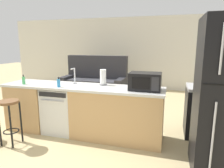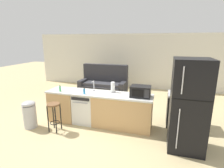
# 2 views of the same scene
# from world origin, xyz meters

# --- Properties ---
(ground_plane) EXTENTS (24.00, 24.00, 0.00)m
(ground_plane) POSITION_xyz_m (0.00, 0.00, 0.00)
(ground_plane) COLOR tan
(wall_back) EXTENTS (10.00, 0.06, 2.60)m
(wall_back) POSITION_xyz_m (0.30, 4.20, 1.30)
(wall_back) COLOR silver
(wall_back) RESTS_ON ground_plane
(kitchen_counter) EXTENTS (2.94, 0.66, 0.90)m
(kitchen_counter) POSITION_xyz_m (0.24, 0.00, 0.42)
(kitchen_counter) COLOR tan
(kitchen_counter) RESTS_ON ground_plane
(dishwasher) EXTENTS (0.58, 0.61, 0.84)m
(dishwasher) POSITION_xyz_m (-0.25, -0.00, 0.42)
(dishwasher) COLOR white
(dishwasher) RESTS_ON ground_plane
(stove_range) EXTENTS (0.76, 0.68, 0.90)m
(stove_range) POSITION_xyz_m (2.35, 0.55, 0.45)
(stove_range) COLOR black
(stove_range) RESTS_ON ground_plane
(microwave) EXTENTS (0.50, 0.37, 0.28)m
(microwave) POSITION_xyz_m (1.29, -0.00, 1.04)
(microwave) COLOR black
(microwave) RESTS_ON kitchen_counter
(sink_faucet) EXTENTS (0.07, 0.18, 0.30)m
(sink_faucet) POSITION_xyz_m (-0.03, 0.12, 1.03)
(sink_faucet) COLOR silver
(sink_faucet) RESTS_ON kitchen_counter
(paper_towel_roll) EXTENTS (0.14, 0.14, 0.28)m
(paper_towel_roll) POSITION_xyz_m (0.51, 0.19, 1.04)
(paper_towel_roll) COLOR #4C4C51
(paper_towel_roll) RESTS_ON kitchen_counter
(soap_bottle) EXTENTS (0.06, 0.06, 0.18)m
(soap_bottle) POSITION_xyz_m (-0.17, -0.20, 0.97)
(soap_bottle) COLOR #338CCC
(soap_bottle) RESTS_ON kitchen_counter
(dish_soap_bottle) EXTENTS (0.06, 0.06, 0.18)m
(dish_soap_bottle) POSITION_xyz_m (-0.92, -0.16, 0.97)
(dish_soap_bottle) COLOR #4CB266
(dish_soap_bottle) RESTS_ON kitchen_counter
(kettle) EXTENTS (0.21, 0.17, 0.19)m
(kettle) POSITION_xyz_m (2.18, 0.42, 0.99)
(kettle) COLOR silver
(kettle) RESTS_ON stove_range
(bar_stool) EXTENTS (0.32, 0.32, 0.74)m
(bar_stool) POSITION_xyz_m (-0.79, -0.70, 0.54)
(bar_stool) COLOR brown
(bar_stool) RESTS_ON ground_plane
(couch) EXTENTS (2.01, 0.92, 1.27)m
(couch) POSITION_xyz_m (-0.64, 2.73, 0.39)
(couch) COLOR #2D2D33
(couch) RESTS_ON ground_plane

